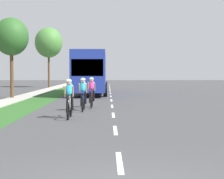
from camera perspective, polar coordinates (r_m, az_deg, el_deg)
The scene contains 11 objects.
ground_plane at distance 25.19m, azimuth -0.15°, elevation -1.41°, with size 120.00×120.00×0.00m, color #424244.
grass_verge at distance 25.60m, azimuth -10.87°, elevation -1.39°, with size 2.06×70.00×0.01m, color #2D6026.
sidewalk_concrete at distance 25.97m, azimuth -14.73°, elevation -1.37°, with size 1.49×70.00×0.10m, color #B2ADA3.
lane_markings_center at distance 29.19m, azimuth -0.22°, elevation -0.84°, with size 0.12×53.80×0.01m.
cyclist_lead at distance 14.20m, azimuth -6.89°, elevation -1.38°, with size 0.42×1.72×1.58m.
cyclist_trailing at distance 16.92m, azimuth -4.67°, elevation -0.71°, with size 0.42×1.72×1.58m.
cyclist_distant at distance 18.52m, azimuth -3.31°, elevation -0.41°, with size 0.42×1.72×1.58m.
bus_blue at distance 30.58m, azimuth -3.40°, elevation 3.03°, with size 2.78×11.60×3.48m.
pickup_dark_green at distance 48.46m, azimuth -2.61°, elevation 1.56°, with size 2.22×5.10×1.64m.
street_tree_near at distance 26.17m, azimuth -15.95°, elevation 8.14°, with size 2.43×2.43×5.70m.
street_tree_far at distance 44.33m, azimuth -10.19°, elevation 7.45°, with size 3.35×3.35×7.36m.
Camera 1 is at (-0.24, -5.13, 1.83)m, focal length 56.63 mm.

